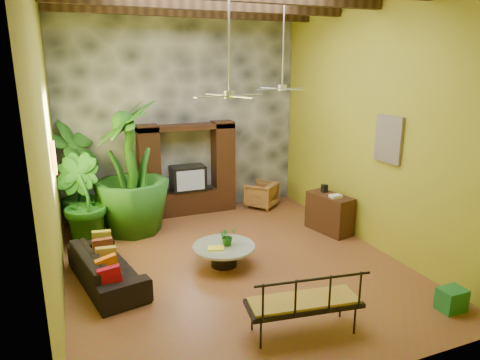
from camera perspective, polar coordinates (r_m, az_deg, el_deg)
name	(u,v)px	position (r m, az deg, el deg)	size (l,w,h in m)	color
ground	(233,263)	(8.34, -0.97, -10.97)	(7.00, 7.00, 0.00)	brown
back_wall	(182,113)	(10.90, -7.76, 8.82)	(6.00, 0.02, 5.00)	olive
left_wall	(47,145)	(7.10, -24.34, 4.30)	(0.02, 7.00, 5.00)	olive
right_wall	(371,125)	(9.09, 17.02, 7.08)	(0.02, 7.00, 5.00)	olive
stone_accent_wall	(182,113)	(10.84, -7.68, 8.79)	(5.98, 0.10, 4.98)	#383B3F
entertainment_center	(188,176)	(10.83, -6.99, 0.54)	(2.40, 0.55, 2.30)	black
ceiling_fan_front	(229,82)	(7.06, -1.44, 12.95)	(1.28, 1.28, 1.86)	#B9B9BE
ceiling_fan_back	(283,78)	(9.26, 5.69, 13.39)	(1.28, 1.28, 1.86)	#B9B9BE
wall_art_mask	(54,158)	(8.15, -23.58, 2.75)	(0.06, 0.32, 0.55)	#BB8F16
wall_art_painting	(389,139)	(8.64, 19.19, 5.17)	(0.06, 0.70, 0.90)	#285693
sofa	(106,267)	(7.84, -17.38, -11.00)	(2.11, 0.83, 0.62)	black
wicker_armchair	(262,195)	(11.37, 2.91, -1.96)	(0.72, 0.74, 0.67)	olive
tall_plant_a	(76,176)	(10.29, -21.03, 0.48)	(1.31, 0.89, 2.49)	#205C18
tall_plant_b	(81,201)	(9.40, -20.43, -2.64)	(1.05, 0.85, 1.91)	#1F671B
tall_plant_c	(130,168)	(9.66, -14.42, 1.53)	(1.66, 1.66, 2.96)	#1F5817
coffee_table	(224,252)	(8.15, -2.16, -9.64)	(1.17, 1.17, 0.40)	black
centerpiece_plant	(227,236)	(8.05, -1.68, -7.46)	(0.32, 0.28, 0.36)	#1D6119
yellow_tray	(216,248)	(7.95, -3.22, -9.07)	(0.29, 0.21, 0.03)	gold
iron_bench	(307,301)	(6.17, 8.88, -15.63)	(1.67, 0.80, 0.57)	black
side_console	(329,213)	(9.88, 11.83, -4.36)	(0.49, 1.08, 0.86)	#361F11
green_bin	(452,299)	(7.56, 26.38, -14.08)	(0.41, 0.30, 0.36)	#1F773B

